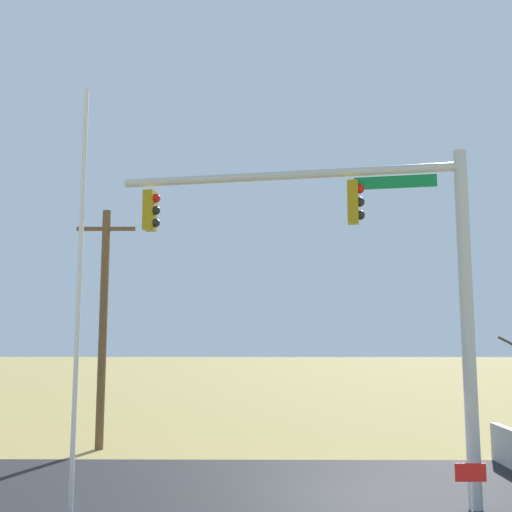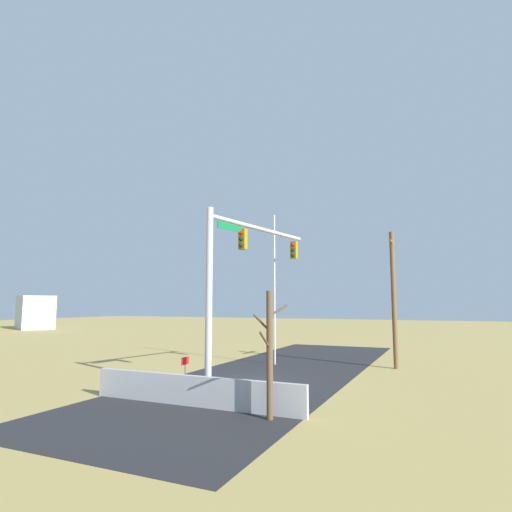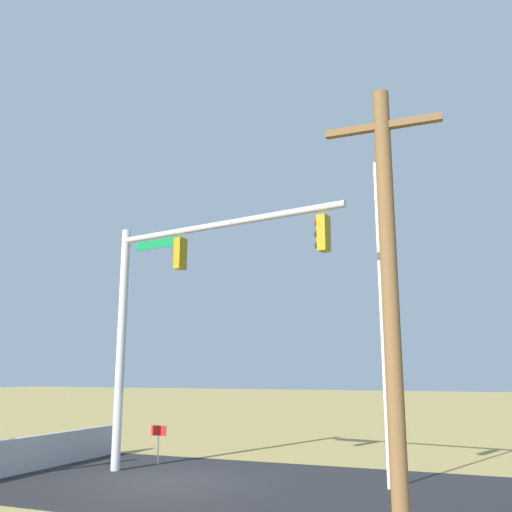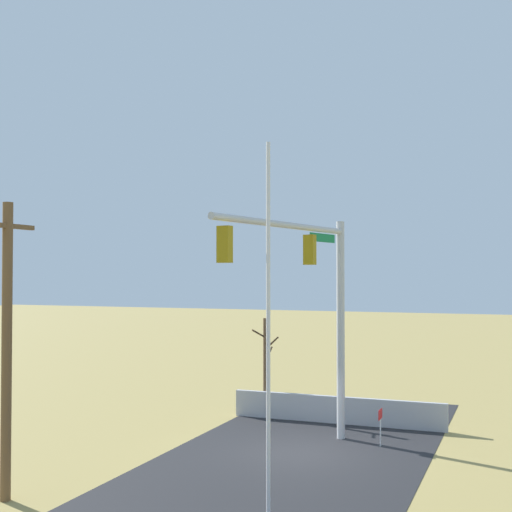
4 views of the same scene
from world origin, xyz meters
name	(u,v)px [view 2 (image 2 of 4)]	position (x,y,z in m)	size (l,w,h in m)	color
ground_plane	(249,383)	(0.00, 0.00, 0.00)	(160.00, 160.00, 0.00)	#9E894C
road_surface	(281,370)	(-4.00, 0.00, 0.01)	(28.00, 8.00, 0.01)	#232326
sidewalk_corner	(194,397)	(3.28, -0.74, 0.00)	(6.00, 6.00, 0.01)	#B7B5AD
retaining_fence	(193,391)	(4.56, 0.01, 0.51)	(0.20, 8.22, 1.03)	#A8A8AD
signal_mast	(239,264)	(0.30, -0.38, 5.27)	(7.79, 1.64, 7.51)	#B2B5BA
flagpole	(275,288)	(-5.86, -1.07, 4.41)	(0.10, 0.10, 8.81)	silver
utility_pole	(394,296)	(-7.10, 5.52, 3.92)	(1.90, 0.26, 7.52)	brown
bare_tree	(270,352)	(5.06, 3.07, 2.01)	(1.27, 1.02, 3.90)	brown
open_sign	(185,364)	(1.70, -2.22, 0.91)	(0.56, 0.04, 1.22)	silver
distant_building	(35,312)	(-24.51, -44.76, 2.31)	(6.15, 4.18, 4.63)	silver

